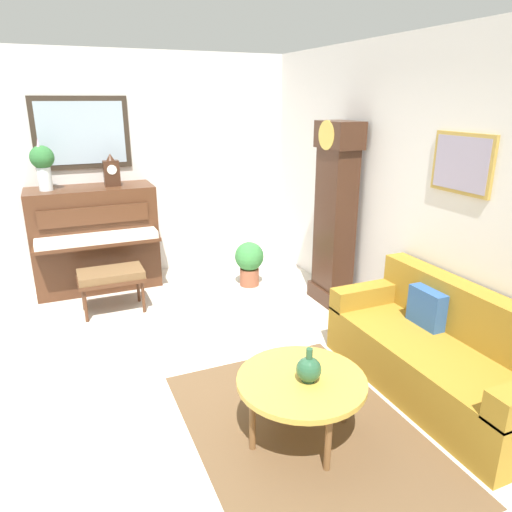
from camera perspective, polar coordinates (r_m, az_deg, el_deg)
name	(u,v)px	position (r m, az deg, el deg)	size (l,w,h in m)	color
ground_plane	(164,376)	(4.30, -11.06, -14.06)	(6.40, 6.00, 0.10)	beige
wall_left	(109,168)	(6.27, -17.29, 10.09)	(0.13, 4.90, 2.80)	silver
wall_back	(403,190)	(4.77, 17.33, 7.58)	(5.30, 0.13, 2.80)	silver
area_rug	(304,431)	(3.58, 5.82, -20.31)	(2.10, 1.50, 0.01)	brown
piano	(95,238)	(6.04, -18.83, 2.05)	(0.87, 1.44, 1.25)	#4C2B19
piano_bench	(111,277)	(5.35, -17.09, -2.40)	(0.42, 0.70, 0.48)	#4C2B19
grandfather_clock	(335,220)	(5.29, 9.50, 4.30)	(0.52, 0.34, 2.03)	#3D2316
couch	(441,355)	(4.09, 21.46, -11.02)	(1.90, 0.80, 0.84)	olive
coffee_table	(301,382)	(3.31, 5.51, -14.95)	(0.88, 0.88, 0.45)	gold
mantel_clock	(111,171)	(5.90, -17.05, 9.73)	(0.13, 0.18, 0.38)	#3D2316
flower_vase	(43,162)	(5.85, -24.37, 10.26)	(0.26, 0.26, 0.58)	silver
green_jug	(309,369)	(3.23, 6.38, -13.42)	(0.17, 0.17, 0.24)	#234C33
potted_plant	(249,261)	(5.87, -0.81, -0.58)	(0.36, 0.36, 0.56)	#935138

